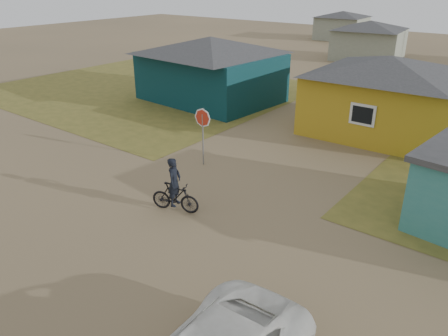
# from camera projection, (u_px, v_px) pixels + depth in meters

# --- Properties ---
(ground) EXTENTS (120.00, 120.00, 0.00)m
(ground) POSITION_uv_depth(u_px,v_px,m) (150.00, 230.00, 13.99)
(ground) COLOR olive
(grass_nw) EXTENTS (20.00, 18.00, 0.00)m
(grass_nw) POSITION_uv_depth(u_px,v_px,m) (147.00, 89.00, 31.21)
(grass_nw) COLOR olive
(grass_nw) RESTS_ON ground
(house_teal) EXTENTS (8.93, 7.08, 4.00)m
(house_teal) POSITION_uv_depth(u_px,v_px,m) (211.00, 68.00, 27.67)
(house_teal) COLOR #092B31
(house_teal) RESTS_ON ground
(house_yellow) EXTENTS (7.72, 6.76, 3.90)m
(house_yellow) POSITION_uv_depth(u_px,v_px,m) (386.00, 94.00, 21.90)
(house_yellow) COLOR #BB951C
(house_yellow) RESTS_ON ground
(house_pale_west) EXTENTS (7.04, 6.15, 3.60)m
(house_pale_west) POSITION_uv_depth(u_px,v_px,m) (369.00, 40.00, 41.17)
(house_pale_west) COLOR gray
(house_pale_west) RESTS_ON ground
(house_pale_north) EXTENTS (6.28, 5.81, 3.40)m
(house_pale_north) POSITION_uv_depth(u_px,v_px,m) (342.00, 25.00, 54.36)
(house_pale_north) COLOR gray
(house_pale_north) RESTS_ON ground
(stop_sign) EXTENTS (0.77, 0.34, 2.50)m
(stop_sign) POSITION_uv_depth(u_px,v_px,m) (203.00, 124.00, 18.07)
(stop_sign) COLOR gray
(stop_sign) RESTS_ON ground
(cyclist) EXTENTS (1.80, 1.01, 1.96)m
(cyclist) POSITION_uv_depth(u_px,v_px,m) (175.00, 192.00, 14.83)
(cyclist) COLOR black
(cyclist) RESTS_ON ground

